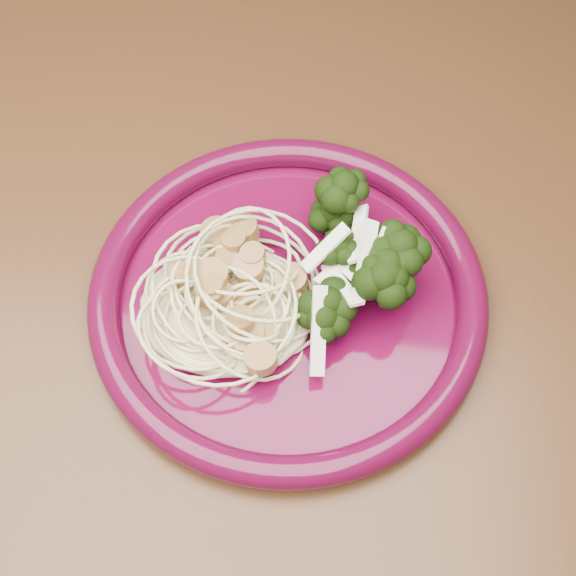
# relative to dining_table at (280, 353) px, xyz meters

# --- Properties ---
(dining_table) EXTENTS (1.20, 0.80, 0.75)m
(dining_table) POSITION_rel_dining_table_xyz_m (0.00, 0.00, 0.00)
(dining_table) COLOR #472814
(dining_table) RESTS_ON ground
(dinner_plate) EXTENTS (0.36, 0.36, 0.02)m
(dinner_plate) POSITION_rel_dining_table_xyz_m (0.01, -0.01, 0.11)
(dinner_plate) COLOR #470522
(dinner_plate) RESTS_ON dining_table
(spaghetti_pile) EXTENTS (0.15, 0.14, 0.03)m
(spaghetti_pile) POSITION_rel_dining_table_xyz_m (-0.03, -0.03, 0.12)
(spaghetti_pile) COLOR beige
(spaghetti_pile) RESTS_ON dinner_plate
(scallop_cluster) EXTENTS (0.16, 0.16, 0.04)m
(scallop_cluster) POSITION_rel_dining_table_xyz_m (-0.03, -0.03, 0.15)
(scallop_cluster) COLOR #A17A44
(scallop_cluster) RESTS_ON spaghetti_pile
(broccoli_pile) EXTENTS (0.13, 0.16, 0.05)m
(broccoli_pile) POSITION_rel_dining_table_xyz_m (0.06, 0.01, 0.13)
(broccoli_pile) COLOR black
(broccoli_pile) RESTS_ON dinner_plate
(onion_garnish) EXTENTS (0.09, 0.10, 0.05)m
(onion_garnish) POSITION_rel_dining_table_xyz_m (0.06, 0.01, 0.16)
(onion_garnish) COLOR white
(onion_garnish) RESTS_ON broccoli_pile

